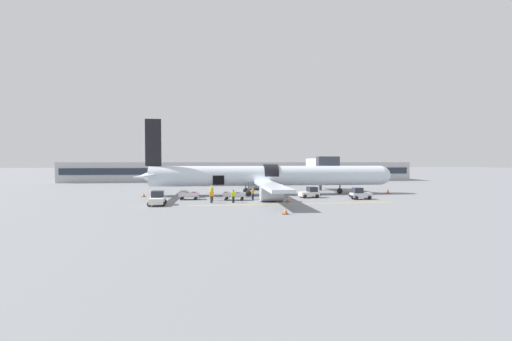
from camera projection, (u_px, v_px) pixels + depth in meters
name	position (u px, v px, depth m)	size (l,w,h in m)	color
ground_plane	(262.00, 196.00, 47.40)	(500.00, 500.00, 0.00)	slate
apron_marking_line	(294.00, 204.00, 38.62)	(25.92, 0.76, 0.01)	yellow
terminal_strip	(243.00, 171.00, 86.64)	(92.38, 10.30, 5.10)	#B2B2B7
jet_bridge_stub	(322.00, 166.00, 56.00)	(3.65, 9.22, 6.09)	#4C4C51
airplane	(267.00, 177.00, 49.57)	(40.37, 35.27, 11.67)	silver
baggage_tug_lead	(360.00, 194.00, 43.40)	(2.91, 1.75, 1.60)	silver
baggage_tug_mid	(310.00, 193.00, 45.40)	(3.10, 2.24, 1.55)	silver
baggage_tug_rear	(157.00, 199.00, 37.50)	(2.28, 3.33, 1.68)	silver
baggage_cart_loading	(235.00, 196.00, 42.38)	(3.99, 2.06, 1.16)	#B7BABF
baggage_cart_queued	(189.00, 196.00, 43.10)	(3.59, 1.95, 1.07)	silver
ground_crew_loader_a	(233.00, 196.00, 39.65)	(0.56, 0.50, 1.66)	black
ground_crew_loader_b	(212.00, 194.00, 41.89)	(0.44, 0.54, 1.56)	black
ground_crew_driver	(212.00, 192.00, 43.94)	(0.60, 0.60, 1.86)	black
ground_crew_supervisor	(253.00, 193.00, 43.16)	(0.52, 0.52, 1.61)	#1E2338
ground_crew_helper	(211.00, 196.00, 39.54)	(0.60, 0.51, 1.73)	#2D2D33
ground_crew_marshal	(261.00, 193.00, 43.29)	(0.53, 0.51, 1.63)	#1E2338
safety_cone_nose	(388.00, 191.00, 51.43)	(0.63, 0.63, 0.76)	black
safety_cone_engine_left	(286.00, 211.00, 31.03)	(0.60, 0.60, 0.70)	black
safety_cone_wingtip	(288.00, 199.00, 40.71)	(0.55, 0.55, 0.72)	black
safety_cone_tail	(144.00, 195.00, 46.45)	(0.63, 0.63, 0.58)	black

